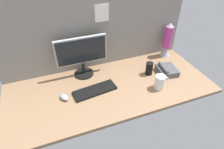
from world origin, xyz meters
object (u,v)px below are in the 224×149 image
object	(u,v)px
mug_black_travel	(149,68)
lava_lamp	(167,42)
keyboard	(95,90)
desk_phone	(167,70)
monitor	(82,55)
mouse	(64,97)
mug_ceramic_white	(160,82)

from	to	relation	value
mug_black_travel	lava_lamp	distance (cm)	42.79
keyboard	desk_phone	distance (cm)	72.13
monitor	mouse	world-z (taller)	monitor
mug_ceramic_white	desk_phone	xyz separation A→B (cm)	(18.17, 16.58, -3.32)
keyboard	mouse	size ratio (longest dim) A/B	3.85
mug_black_travel	lava_lamp	world-z (taller)	lava_lamp
mug_ceramic_white	desk_phone	world-z (taller)	mug_ceramic_white
keyboard	mug_black_travel	bearing A→B (deg)	-1.05
monitor	desk_phone	distance (cm)	81.55
monitor	desk_phone	world-z (taller)	monitor
keyboard	mouse	distance (cm)	26.07
mouse	mug_black_travel	distance (cm)	81.88
mouse	lava_lamp	world-z (taller)	lava_lamp
mug_black_travel	mug_ceramic_white	world-z (taller)	mug_ceramic_white
monitor	mug_ceramic_white	xyz separation A→B (cm)	(56.64, -43.40, -14.97)
mug_black_travel	mug_ceramic_white	distance (cm)	21.52
desk_phone	mug_ceramic_white	bearing A→B (deg)	-137.63
monitor	desk_phone	bearing A→B (deg)	-19.73
monitor	keyboard	distance (cm)	34.52
monitor	keyboard	size ratio (longest dim) A/B	1.25
keyboard	monitor	bearing A→B (deg)	88.68
keyboard	desk_phone	bearing A→B (deg)	-6.27
desk_phone	keyboard	bearing A→B (deg)	-179.34
mouse	lava_lamp	size ratio (longest dim) A/B	0.26
monitor	mouse	xyz separation A→B (cm)	(-23.34, -27.48, -19.77)
mouse	monitor	bearing A→B (deg)	25.73
monitor	mouse	bearing A→B (deg)	-130.35
mug_black_travel	keyboard	bearing A→B (deg)	-174.12
lava_lamp	desk_phone	xyz separation A→B (cm)	(-17.45, -29.06, -12.42)
keyboard	mug_ceramic_white	distance (cm)	56.44
mouse	desk_phone	world-z (taller)	desk_phone
lava_lamp	keyboard	bearing A→B (deg)	-161.54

